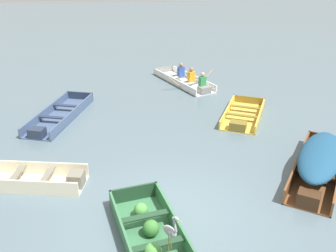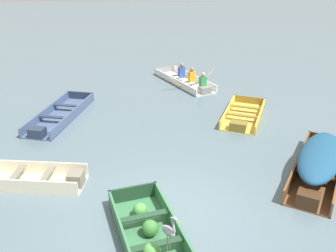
{
  "view_description": "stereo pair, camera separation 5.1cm",
  "coord_description": "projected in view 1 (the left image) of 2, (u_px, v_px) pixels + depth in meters",
  "views": [
    {
      "loc": [
        -0.68,
        -6.75,
        5.34
      ],
      "look_at": [
        0.47,
        3.86,
        0.35
      ],
      "focal_mm": 40.0,
      "sensor_mm": 36.0,
      "label": 1
    },
    {
      "loc": [
        -0.63,
        -6.76,
        5.34
      ],
      "look_at": [
        0.47,
        3.86,
        0.35
      ],
      "focal_mm": 40.0,
      "sensor_mm": 36.0,
      "label": 2
    }
  ],
  "objects": [
    {
      "name": "ground_plane",
      "position": [
        166.0,
        213.0,
        8.41
      ],
      "size": [
        80.0,
        80.0,
        0.0
      ],
      "primitive_type": "plane",
      "color": "slate"
    },
    {
      "name": "dinghy_green_foreground",
      "position": [
        152.0,
        238.0,
        7.43
      ],
      "size": [
        1.76,
        3.1,
        0.41
      ],
      "color": "#387047",
      "rests_on": "ground"
    },
    {
      "name": "skiff_yellow_near_moored",
      "position": [
        243.0,
        116.0,
        13.13
      ],
      "size": [
        2.23,
        2.95,
        0.31
      ],
      "color": "#E5BC47",
      "rests_on": "ground"
    },
    {
      "name": "skiff_cream_mid_moored",
      "position": [
        38.0,
        180.0,
        9.38
      ],
      "size": [
        2.73,
        1.38,
        0.39
      ],
      "color": "beige",
      "rests_on": "ground"
    },
    {
      "name": "skiff_wooden_brown_far_moored",
      "position": [
        320.0,
        159.0,
        9.66
      ],
      "size": [
        2.87,
        3.54,
        0.81
      ],
      "color": "brown",
      "rests_on": "ground"
    },
    {
      "name": "skiff_slate_blue_outer_moored",
      "position": [
        58.0,
        117.0,
        13.06
      ],
      "size": [
        2.07,
        3.75,
        0.33
      ],
      "color": "#475B7F",
      "rests_on": "ground"
    },
    {
      "name": "rowboat_white_with_crew",
      "position": [
        186.0,
        81.0,
        16.46
      ],
      "size": [
        2.53,
        3.68,
        0.88
      ],
      "color": "white",
      "rests_on": "ground"
    },
    {
      "name": "heron_on_dinghy",
      "position": [
        171.0,
        230.0,
        6.59
      ],
      "size": [
        0.33,
        0.41,
        0.84
      ],
      "color": "olive",
      "rests_on": "dinghy_green_foreground"
    }
  ]
}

